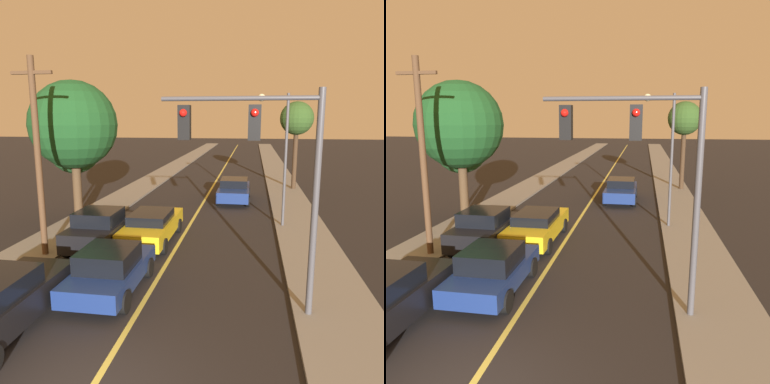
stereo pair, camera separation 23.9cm
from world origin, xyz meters
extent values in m
cube|color=black|center=(0.00, 36.00, 0.01)|extent=(8.65, 80.00, 0.01)
cube|color=#D1C14C|center=(0.00, 36.00, 0.01)|extent=(0.16, 76.00, 0.00)
cube|color=gray|center=(-5.57, 36.00, 0.06)|extent=(2.50, 80.00, 0.12)
cube|color=gray|center=(5.57, 36.00, 0.06)|extent=(2.50, 80.00, 0.12)
cube|color=navy|center=(-1.21, 4.84, 0.61)|extent=(1.81, 4.03, 0.55)
cube|color=black|center=(-1.21, 4.68, 1.18)|extent=(1.60, 1.81, 0.59)
cylinder|color=black|center=(-2.07, 6.09, 0.34)|extent=(0.22, 0.67, 0.67)
cylinder|color=black|center=(-0.35, 6.09, 0.34)|extent=(0.22, 0.67, 0.67)
cylinder|color=black|center=(-2.07, 3.59, 0.34)|extent=(0.22, 0.67, 0.67)
cylinder|color=black|center=(-0.35, 3.59, 0.34)|extent=(0.22, 0.67, 0.67)
cube|color=gold|center=(-1.21, 9.84, 0.66)|extent=(1.83, 4.91, 0.66)
cube|color=black|center=(-1.21, 9.65, 1.19)|extent=(1.61, 2.21, 0.40)
cylinder|color=black|center=(-2.08, 11.36, 0.33)|extent=(0.22, 0.66, 0.66)
cylinder|color=black|center=(-0.34, 11.36, 0.33)|extent=(0.22, 0.66, 0.66)
cylinder|color=black|center=(-2.08, 8.32, 0.33)|extent=(0.22, 0.66, 0.66)
cylinder|color=black|center=(-0.34, 8.32, 0.33)|extent=(0.22, 0.66, 0.66)
cylinder|color=black|center=(-3.94, 3.63, 0.35)|extent=(0.22, 0.70, 0.70)
cylinder|color=black|center=(-2.29, 3.63, 0.35)|extent=(0.22, 0.70, 0.70)
cube|color=black|center=(-3.11, 8.63, 0.74)|extent=(1.90, 3.92, 0.78)
cube|color=black|center=(-3.11, 8.47, 1.40)|extent=(1.67, 1.76, 0.56)
cylinder|color=black|center=(-4.01, 9.84, 0.35)|extent=(0.22, 0.69, 0.69)
cylinder|color=black|center=(-2.21, 9.84, 0.35)|extent=(0.22, 0.69, 0.69)
cylinder|color=black|center=(-4.01, 7.41, 0.35)|extent=(0.22, 0.69, 0.69)
cylinder|color=black|center=(-2.21, 7.41, 0.35)|extent=(0.22, 0.69, 0.69)
cube|color=navy|center=(1.95, 18.77, 0.65)|extent=(1.96, 4.73, 0.66)
cube|color=black|center=(1.95, 18.96, 1.23)|extent=(1.72, 2.13, 0.50)
cylinder|color=black|center=(2.88, 17.30, 0.32)|extent=(0.22, 0.63, 0.63)
cylinder|color=black|center=(1.01, 17.30, 0.32)|extent=(0.22, 0.63, 0.63)
cylinder|color=black|center=(2.88, 20.23, 0.32)|extent=(0.22, 0.63, 0.63)
cylinder|color=black|center=(1.01, 20.23, 0.32)|extent=(0.22, 0.63, 0.63)
cylinder|color=#47474C|center=(4.72, 4.18, 3.13)|extent=(0.18, 0.18, 6.02)
cylinder|color=#47474C|center=(2.70, 4.18, 5.89)|extent=(4.05, 0.12, 0.12)
cube|color=black|center=(3.10, 4.18, 5.28)|extent=(0.32, 0.28, 0.90)
sphere|color=red|center=(3.10, 4.00, 5.53)|extent=(0.20, 0.20, 0.20)
cube|color=black|center=(1.28, 4.18, 5.28)|extent=(0.32, 0.28, 0.90)
sphere|color=red|center=(1.28, 4.00, 5.53)|extent=(0.20, 0.20, 0.20)
cylinder|color=#47474C|center=(4.67, 12.97, 3.35)|extent=(0.14, 0.14, 6.45)
cylinder|color=#47474C|center=(4.05, 12.97, 6.42)|extent=(1.25, 0.09, 0.09)
sphere|color=beige|center=(3.43, 12.97, 6.37)|extent=(0.36, 0.36, 0.36)
cylinder|color=#513823|center=(-4.92, 7.32, 3.87)|extent=(0.24, 0.24, 7.50)
cube|color=#513823|center=(-4.92, 7.32, 7.02)|extent=(1.60, 0.12, 0.12)
cylinder|color=#3D2B1C|center=(-6.27, 13.01, 1.52)|extent=(0.40, 0.40, 2.80)
sphere|color=#235628|center=(-6.27, 13.01, 3.90)|extent=(2.80, 2.80, 2.80)
cylinder|color=#4C3823|center=(-5.66, 11.83, 1.85)|extent=(0.44, 0.44, 3.47)
sphere|color=#19471E|center=(-5.66, 11.83, 5.09)|extent=(4.30, 4.30, 4.30)
cylinder|color=#3D2B1C|center=(6.26, 23.45, 2.34)|extent=(0.34, 0.34, 4.44)
sphere|color=#2D4C1E|center=(6.26, 23.45, 5.42)|extent=(2.47, 2.47, 2.47)
camera|label=1|loc=(3.07, -5.67, 5.38)|focal=35.00mm
camera|label=2|loc=(3.30, -5.63, 5.38)|focal=35.00mm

